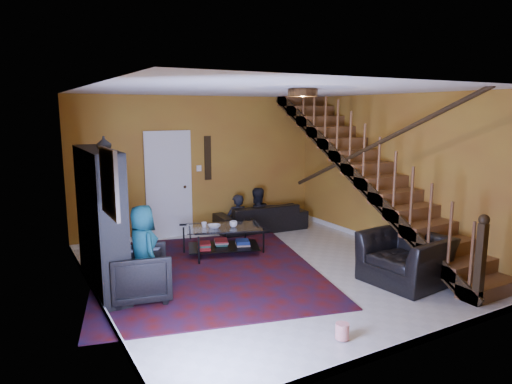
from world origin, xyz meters
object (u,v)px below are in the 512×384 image
at_px(bookshelf, 101,223).
at_px(armchair_left, 141,274).
at_px(sofa, 261,217).
at_px(coffee_table, 224,238).
at_px(armchair_right, 405,259).

height_order(bookshelf, armchair_left, bookshelf).
bearing_deg(bookshelf, sofa, 25.48).
xyz_separation_m(bookshelf, coffee_table, (2.17, 0.60, -0.68)).
height_order(bookshelf, sofa, bookshelf).
height_order(sofa, coffee_table, sofa).
distance_m(armchair_left, coffee_table, 2.21).
bearing_deg(coffee_table, armchair_right, -55.77).
height_order(bookshelf, armchair_right, bookshelf).
bearing_deg(sofa, coffee_table, 42.36).
xyz_separation_m(bookshelf, armchair_right, (3.90, -1.95, -0.60)).
xyz_separation_m(sofa, coffee_table, (-1.40, -1.10, 0.01)).
relative_size(bookshelf, sofa, 1.04).
bearing_deg(armchair_right, coffee_table, -151.98).
bearing_deg(sofa, armchair_right, 99.46).
bearing_deg(armchair_left, sofa, -41.43).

